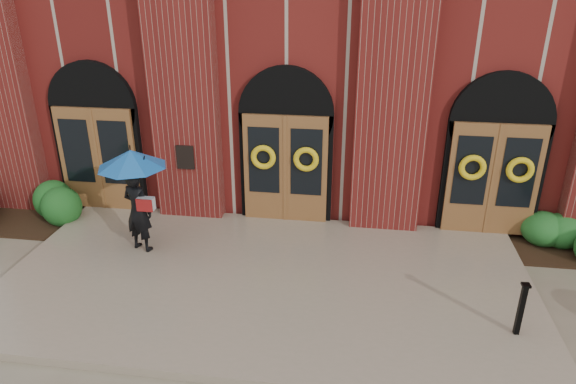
# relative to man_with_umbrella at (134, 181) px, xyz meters

# --- Properties ---
(ground) EXTENTS (90.00, 90.00, 0.00)m
(ground) POSITION_rel_man_with_umbrella_xyz_m (2.76, -0.88, -1.68)
(ground) COLOR gray
(ground) RESTS_ON ground
(landing) EXTENTS (10.00, 5.30, 0.15)m
(landing) POSITION_rel_man_with_umbrella_xyz_m (2.76, -0.73, -1.60)
(landing) COLOR gray
(landing) RESTS_ON ground
(church_building) EXTENTS (16.20, 12.53, 7.00)m
(church_building) POSITION_rel_man_with_umbrella_xyz_m (2.76, 7.90, 1.82)
(church_building) COLOR maroon
(church_building) RESTS_ON ground
(man_with_umbrella) EXTENTS (1.73, 1.73, 2.18)m
(man_with_umbrella) POSITION_rel_man_with_umbrella_xyz_m (0.00, 0.00, 0.00)
(man_with_umbrella) COLOR black
(man_with_umbrella) RESTS_ON landing
(metal_post) EXTENTS (0.13, 0.13, 0.94)m
(metal_post) POSITION_rel_man_with_umbrella_xyz_m (7.06, -1.74, -1.04)
(metal_post) COLOR black
(metal_post) RESTS_ON landing
(hedge_wall_left) EXTENTS (3.42, 1.37, 0.88)m
(hedge_wall_left) POSITION_rel_man_with_umbrella_xyz_m (-3.33, 1.03, -1.24)
(hedge_wall_left) COLOR #1A4F1A
(hedge_wall_left) RESTS_ON ground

